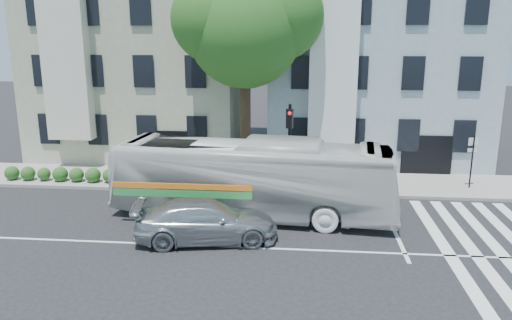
# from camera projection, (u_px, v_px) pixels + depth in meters

# --- Properties ---
(ground) EXTENTS (120.00, 120.00, 0.00)m
(ground) POSITION_uv_depth(u_px,v_px,m) (218.00, 246.00, 17.69)
(ground) COLOR black
(ground) RESTS_ON ground
(sidewalk_far) EXTENTS (80.00, 4.00, 0.15)m
(sidewalk_far) POSITION_uv_depth(u_px,v_px,m) (244.00, 181.00, 25.39)
(sidewalk_far) COLOR gray
(sidewalk_far) RESTS_ON ground
(building_left) EXTENTS (12.00, 10.00, 11.00)m
(building_left) POSITION_uv_depth(u_px,v_px,m) (147.00, 64.00, 31.46)
(building_left) COLOR #999C83
(building_left) RESTS_ON ground
(building_right) EXTENTS (12.00, 10.00, 11.00)m
(building_right) POSITION_uv_depth(u_px,v_px,m) (372.00, 65.00, 30.17)
(building_right) COLOR #899BA3
(building_right) RESTS_ON ground
(street_tree) EXTENTS (7.30, 5.90, 11.10)m
(street_tree) POSITION_uv_depth(u_px,v_px,m) (246.00, 23.00, 24.20)
(street_tree) COLOR #2D2116
(street_tree) RESTS_ON ground
(bus) EXTENTS (3.92, 11.81, 3.23)m
(bus) POSITION_uv_depth(u_px,v_px,m) (253.00, 178.00, 20.30)
(bus) COLOR silver
(bus) RESTS_ON ground
(sedan) EXTENTS (2.95, 5.44, 1.50)m
(sedan) POSITION_uv_depth(u_px,v_px,m) (206.00, 221.00, 18.06)
(sedan) COLOR #B3B5BA
(sedan) RESTS_ON ground
(hedge) EXTENTS (8.51, 2.39, 0.70)m
(hedge) POSITION_uv_depth(u_px,v_px,m) (93.00, 175.00, 24.82)
(hedge) COLOR #2C601F
(hedge) RESTS_ON sidewalk_far
(traffic_signal) EXTENTS (0.44, 0.53, 4.28)m
(traffic_signal) POSITION_uv_depth(u_px,v_px,m) (289.00, 138.00, 22.53)
(traffic_signal) COLOR black
(traffic_signal) RESTS_ON ground
(far_sign_pole) EXTENTS (0.46, 0.21, 2.61)m
(far_sign_pole) POSITION_uv_depth(u_px,v_px,m) (472.00, 154.00, 23.62)
(far_sign_pole) COLOR black
(far_sign_pole) RESTS_ON sidewalk_far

